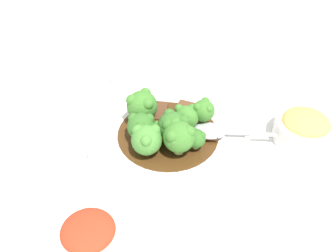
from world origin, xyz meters
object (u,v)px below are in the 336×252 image
Objects in this scene: beef_strip_1 at (159,126)px; broccoli_floret_6 at (196,138)px; broccoli_floret_0 at (178,136)px; broccoli_floret_8 at (155,132)px; broccoli_floret_2 at (142,105)px; sauce_dish at (126,77)px; broccoli_floret_7 at (147,139)px; serving_spoon at (220,132)px; broccoli_floret_3 at (174,126)px; main_plate at (168,136)px; beef_strip_0 at (159,112)px; beef_strip_3 at (184,114)px; broccoli_floret_5 at (203,110)px; broccoli_floret_1 at (141,126)px; side_bowl_appetizer at (304,128)px; broccoli_floret_4 at (186,116)px; side_bowl_kimchi at (89,237)px; beef_strip_2 at (199,132)px.

broccoli_floret_6 is at bearing -147.97° from beef_strip_1.
broccoli_floret_0 reaches higher than broccoli_floret_8.
broccoli_floret_2 reaches higher than sauce_dish.
beef_strip_1 is 0.19m from sauce_dish.
serving_spoon is (-0.00, -0.13, -0.02)m from broccoli_floret_7.
broccoli_floret_8 is (0.01, 0.03, -0.01)m from broccoli_floret_3.
beef_strip_0 reaches higher than main_plate.
beef_strip_0 is 0.12m from serving_spoon.
broccoli_floret_5 is at bearing -143.96° from beef_strip_3.
beef_strip_3 is at bearing -53.41° from main_plate.
broccoli_floret_1 is 0.83× the size of broccoli_floret_2.
broccoli_floret_5 is at bearing -73.48° from broccoli_floret_7.
broccoli_floret_8 is at bearing 79.40° from serving_spoon.
beef_strip_1 is at bearing -67.00° from broccoli_floret_1.
side_bowl_appetizer is at bearing -104.73° from broccoli_floret_3.
broccoli_floret_4 is (0.05, -0.04, -0.01)m from broccoli_floret_0.
broccoli_floret_2 reaches higher than broccoli_floret_6.
broccoli_floret_6 is (-0.10, -0.03, 0.02)m from beef_strip_0.
broccoli_floret_4 is (-0.04, -0.07, -0.01)m from broccoli_floret_2.
broccoli_floret_8 is at bearing -176.70° from broccoli_floret_2.
beef_strip_1 is 0.08m from broccoli_floret_5.
broccoli_floret_4 is (-0.05, -0.03, 0.02)m from beef_strip_0.
broccoli_floret_6 is at bearing -169.07° from sauce_dish.
broccoli_floret_5 reaches higher than beef_strip_0.
beef_strip_3 is 0.22m from side_bowl_appetizer.
broccoli_floret_4 is at bearing 85.45° from broccoli_floret_5.
broccoli_floret_0 reaches higher than beef_strip_0.
broccoli_floret_8 is (-0.02, 0.10, -0.01)m from broccoli_floret_5.
beef_strip_3 is 1.66× the size of broccoli_floret_4.
broccoli_floret_5 is at bearing -55.48° from side_bowl_kimchi.
side_bowl_kimchi reaches higher than serving_spoon.
broccoli_floret_7 is at bearing 123.79° from main_plate.
side_bowl_kimchi is at bearing 140.88° from beef_strip_0.
broccoli_floret_4 is 0.84× the size of broccoli_floret_7.
main_plate is at bearing -174.64° from sauce_dish.
beef_strip_2 is at bearing -62.58° from broccoli_floret_0.
sauce_dish is (0.29, 0.25, -0.02)m from side_bowl_appetizer.
side_bowl_kimchi is at bearing 132.08° from beef_strip_3.
broccoli_floret_0 is 0.03m from broccoli_floret_6.
broccoli_floret_7 is at bearing 106.52° from broccoli_floret_5.
side_bowl_appetizer is at bearing -117.17° from broccoli_floret_5.
side_bowl_kimchi is at bearing 122.12° from beef_strip_2.
beef_strip_1 is at bearing 20.09° from broccoli_floret_3.
broccoli_floret_0 is 1.52× the size of broccoli_floret_8.
broccoli_floret_2 is at bearing -12.77° from broccoli_floret_7.
broccoli_floret_4 is (-0.01, -0.05, 0.02)m from beef_strip_1.
broccoli_floret_6 is (-0.08, 0.01, 0.02)m from beef_strip_3.
beef_strip_3 is 0.72× the size of side_bowl_appetizer.
main_plate is 0.07m from broccoli_floret_7.
serving_spoon is at bearing -156.38° from broccoli_floret_5.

